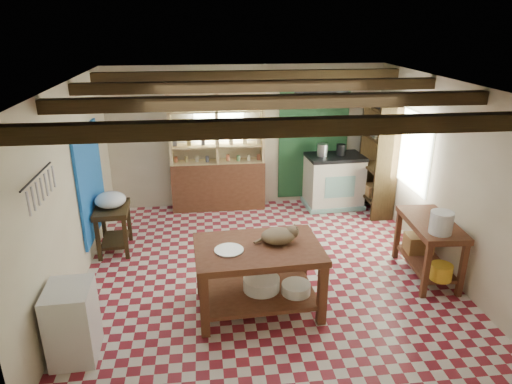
{
  "coord_description": "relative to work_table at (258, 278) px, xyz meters",
  "views": [
    {
      "loc": [
        -0.8,
        -5.66,
        3.35
      ],
      "look_at": [
        -0.09,
        0.3,
        1.06
      ],
      "focal_mm": 32.0,
      "sensor_mm": 36.0,
      "label": 1
    }
  ],
  "objects": [
    {
      "name": "floor",
      "position": [
        0.21,
        0.93,
        -0.43
      ],
      "size": [
        5.0,
        5.0,
        0.02
      ],
      "primitive_type": "cube",
      "color": "maroon",
      "rests_on": "ground"
    },
    {
      "name": "ceiling",
      "position": [
        0.21,
        0.93,
        2.18
      ],
      "size": [
        5.0,
        5.0,
        0.02
      ],
      "primitive_type": "cube",
      "color": "#4F4F54",
      "rests_on": "wall_back"
    },
    {
      "name": "wall_back",
      "position": [
        0.21,
        3.43,
        0.88
      ],
      "size": [
        5.0,
        0.04,
        2.6
      ],
      "primitive_type": "cube",
      "color": "beige",
      "rests_on": "floor"
    },
    {
      "name": "wall_front",
      "position": [
        0.21,
        -1.57,
        0.88
      ],
      "size": [
        5.0,
        0.04,
        2.6
      ],
      "primitive_type": "cube",
      "color": "beige",
      "rests_on": "floor"
    },
    {
      "name": "wall_left",
      "position": [
        -2.29,
        0.93,
        0.88
      ],
      "size": [
        0.04,
        5.0,
        2.6
      ],
      "primitive_type": "cube",
      "color": "beige",
      "rests_on": "floor"
    },
    {
      "name": "wall_right",
      "position": [
        2.71,
        0.93,
        0.88
      ],
      "size": [
        0.04,
        5.0,
        2.6
      ],
      "primitive_type": "cube",
      "color": "beige",
      "rests_on": "floor"
    },
    {
      "name": "ceiling_beams",
      "position": [
        0.21,
        0.93,
        2.06
      ],
      "size": [
        5.0,
        3.8,
        0.15
      ],
      "primitive_type": "cube",
      "color": "#382713",
      "rests_on": "ceiling"
    },
    {
      "name": "blue_wall_patch",
      "position": [
        -2.26,
        1.83,
        0.68
      ],
      "size": [
        0.04,
        1.4,
        1.6
      ],
      "primitive_type": "cube",
      "color": "#1859B4",
      "rests_on": "wall_left"
    },
    {
      "name": "green_wall_patch",
      "position": [
        1.46,
        3.4,
        0.83
      ],
      "size": [
        1.3,
        0.04,
        2.3
      ],
      "primitive_type": "cube",
      "color": "#1C4624",
      "rests_on": "wall_back"
    },
    {
      "name": "window_back",
      "position": [
        -0.29,
        3.41,
        1.28
      ],
      "size": [
        0.9,
        0.02,
        0.8
      ],
      "primitive_type": "cube",
      "color": "silver",
      "rests_on": "wall_back"
    },
    {
      "name": "window_right",
      "position": [
        2.69,
        1.93,
        0.98
      ],
      "size": [
        0.02,
        1.3,
        1.2
      ],
      "primitive_type": "cube",
      "color": "silver",
      "rests_on": "wall_right"
    },
    {
      "name": "utensil_rail",
      "position": [
        -2.23,
        -0.27,
        1.36
      ],
      "size": [
        0.06,
        0.9,
        0.28
      ],
      "primitive_type": "cube",
      "color": "black",
      "rests_on": "wall_left"
    },
    {
      "name": "pot_rack",
      "position": [
        1.46,
        2.98,
        1.76
      ],
      "size": [
        0.86,
        0.12,
        0.36
      ],
      "primitive_type": "cube",
      "color": "black",
      "rests_on": "ceiling"
    },
    {
      "name": "shelving_unit",
      "position": [
        -0.34,
        3.24,
        0.68
      ],
      "size": [
        1.7,
        0.34,
        2.2
      ],
      "primitive_type": "cube",
      "color": "tan",
      "rests_on": "floor"
    },
    {
      "name": "tall_rack",
      "position": [
        2.49,
        2.73,
        0.58
      ],
      "size": [
        0.4,
        0.86,
        2.0
      ],
      "primitive_type": "cube",
      "color": "#382713",
      "rests_on": "floor"
    },
    {
      "name": "work_table",
      "position": [
        0.0,
        0.0,
        0.0
      ],
      "size": [
        1.53,
        1.06,
        0.84
      ],
      "primitive_type": "cube",
      "rotation": [
        0.0,
        0.0,
        0.05
      ],
      "color": "brown",
      "rests_on": "floor"
    },
    {
      "name": "stove",
      "position": [
        1.81,
        3.08,
        0.08
      ],
      "size": [
        1.06,
        0.75,
        1.0
      ],
      "primitive_type": "cube",
      "rotation": [
        0.0,
        0.0,
        0.06
      ],
      "color": "beige",
      "rests_on": "floor"
    },
    {
      "name": "prep_table",
      "position": [
        -1.99,
        1.75,
        -0.06
      ],
      "size": [
        0.53,
        0.74,
        0.72
      ],
      "primitive_type": "cube",
      "rotation": [
        0.0,
        0.0,
        0.06
      ],
      "color": "#382713",
      "rests_on": "floor"
    },
    {
      "name": "white_cabinet",
      "position": [
        -2.01,
        -0.62,
        -0.01
      ],
      "size": [
        0.47,
        0.56,
        0.82
      ],
      "primitive_type": "cube",
      "rotation": [
        0.0,
        0.0,
        0.04
      ],
      "color": "silver",
      "rests_on": "floor"
    },
    {
      "name": "right_counter",
      "position": [
        2.39,
        0.47,
        -0.01
      ],
      "size": [
        0.65,
        1.18,
        0.82
      ],
      "primitive_type": "cube",
      "rotation": [
        0.0,
        0.0,
        -0.06
      ],
      "color": "brown",
      "rests_on": "floor"
    },
    {
      "name": "cat",
      "position": [
        0.25,
        0.06,
        0.51
      ],
      "size": [
        0.47,
        0.39,
        0.18
      ],
      "primitive_type": "ellipsoid",
      "rotation": [
        0.0,
        0.0,
        0.22
      ],
      "color": "#8D7452",
      "rests_on": "work_table"
    },
    {
      "name": "steel_tray",
      "position": [
        -0.35,
        -0.07,
        0.43
      ],
      "size": [
        0.36,
        0.36,
        0.02
      ],
      "primitive_type": "cylinder",
      "rotation": [
        0.0,
        0.0,
        0.05
      ],
      "color": "#B4B3BC",
      "rests_on": "work_table"
    },
    {
      "name": "basin_large",
      "position": [
        0.05,
        0.05,
        -0.12
      ],
      "size": [
        0.47,
        0.47,
        0.16
      ],
      "primitive_type": "cylinder",
      "rotation": [
        0.0,
        0.0,
        0.05
      ],
      "color": "silver",
      "rests_on": "work_table"
    },
    {
      "name": "basin_small",
      "position": [
        0.45,
        -0.08,
        -0.14
      ],
      "size": [
        0.37,
        0.37,
        0.12
      ],
      "primitive_type": "cylinder",
      "rotation": [
        0.0,
        0.0,
        0.05
      ],
      "color": "silver",
      "rests_on": "work_table"
    },
    {
      "name": "kettle_left",
      "position": [
        1.56,
        3.07,
        0.69
      ],
      "size": [
        0.21,
        0.21,
        0.22
      ],
      "primitive_type": "cylinder",
      "rotation": [
        0.0,
        0.0,
        0.06
      ],
      "color": "#B4B3BC",
      "rests_on": "stove"
    },
    {
      "name": "kettle_right",
      "position": [
        1.91,
        3.09,
        0.68
      ],
      "size": [
        0.17,
        0.17,
        0.2
      ],
      "primitive_type": "cylinder",
      "rotation": [
        0.0,
        0.0,
        0.06
      ],
      "color": "black",
      "rests_on": "stove"
    },
    {
      "name": "enamel_bowl",
      "position": [
        -1.99,
        1.75,
        0.41
      ],
      "size": [
        0.48,
        0.48,
        0.23
      ],
      "primitive_type": "ellipsoid",
      "rotation": [
        0.0,
        0.0,
        0.06
      ],
      "color": "silver",
      "rests_on": "prep_table"
    },
    {
      "name": "white_bucket",
      "position": [
        2.32,
        0.13,
        0.54
      ],
      "size": [
        0.3,
        0.3,
        0.28
      ],
      "primitive_type": "cylinder",
      "rotation": [
        0.0,
        0.0,
        -0.06
      ],
      "color": "silver",
      "rests_on": "right_counter"
    },
    {
      "name": "wicker_basket",
      "position": [
        2.41,
        0.77,
        -0.08
      ],
      "size": [
        0.38,
        0.31,
        0.25
      ],
      "primitive_type": "cube",
      "rotation": [
        0.0,
        0.0,
        -0.06
      ],
      "color": "olive",
      "rests_on": "right_counter"
    },
    {
      "name": "yellow_tub",
      "position": [
        2.36,
        0.03,
        -0.1
      ],
      "size": [
        0.29,
        0.29,
        0.2
      ],
      "primitive_type": "cylinder",
      "rotation": [
        0.0,
        0.0,
        -0.06
      ],
      "color": "gold",
      "rests_on": "right_counter"
    }
  ]
}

